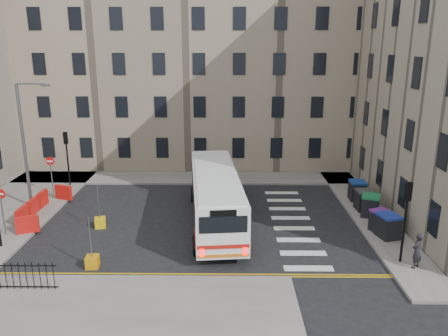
{
  "coord_description": "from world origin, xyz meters",
  "views": [
    {
      "loc": [
        0.09,
        -25.08,
        10.47
      ],
      "look_at": [
        -0.18,
        1.27,
        3.0
      ],
      "focal_mm": 35.0,
      "sensor_mm": 36.0,
      "label": 1
    }
  ],
  "objects_px": {
    "wheelie_bin_a": "(388,226)",
    "bus": "(215,195)",
    "wheelie_bin_e": "(357,190)",
    "wheelie_bin_c": "(370,205)",
    "streetlamp": "(24,144)",
    "bollard_chevron": "(92,262)",
    "bollard_yellow": "(100,223)",
    "pedestrian": "(417,251)",
    "wheelie_bin_d": "(364,200)",
    "wheelie_bin_b": "(382,221)"
  },
  "relations": [
    {
      "from": "bus",
      "to": "wheelie_bin_e",
      "type": "xyz_separation_m",
      "value": [
        9.63,
        3.82,
        -0.98
      ]
    },
    {
      "from": "wheelie_bin_a",
      "to": "wheelie_bin_d",
      "type": "relative_size",
      "value": 1.09
    },
    {
      "from": "wheelie_bin_c",
      "to": "bollard_chevron",
      "type": "bearing_deg",
      "value": -135.82
    },
    {
      "from": "streetlamp",
      "to": "pedestrian",
      "type": "xyz_separation_m",
      "value": [
        22.07,
        -8.12,
        -3.3
      ]
    },
    {
      "from": "wheelie_bin_a",
      "to": "bollard_yellow",
      "type": "bearing_deg",
      "value": 160.59
    },
    {
      "from": "wheelie_bin_a",
      "to": "wheelie_bin_b",
      "type": "relative_size",
      "value": 0.98
    },
    {
      "from": "streetlamp",
      "to": "wheelie_bin_d",
      "type": "height_order",
      "value": "streetlamp"
    },
    {
      "from": "streetlamp",
      "to": "wheelie_bin_c",
      "type": "relative_size",
      "value": 5.35
    },
    {
      "from": "wheelie_bin_e",
      "to": "wheelie_bin_d",
      "type": "bearing_deg",
      "value": -91.04
    },
    {
      "from": "bus",
      "to": "pedestrian",
      "type": "height_order",
      "value": "bus"
    },
    {
      "from": "bus",
      "to": "wheelie_bin_a",
      "type": "distance_m",
      "value": 9.93
    },
    {
      "from": "bus",
      "to": "wheelie_bin_c",
      "type": "height_order",
      "value": "bus"
    },
    {
      "from": "wheelie_bin_a",
      "to": "wheelie_bin_e",
      "type": "xyz_separation_m",
      "value": [
        0.01,
        6.07,
        0.01
      ]
    },
    {
      "from": "wheelie_bin_b",
      "to": "bollard_chevron",
      "type": "xyz_separation_m",
      "value": [
        -15.34,
        -4.06,
        -0.48
      ]
    },
    {
      "from": "bollard_yellow",
      "to": "pedestrian",
      "type": "bearing_deg",
      "value": -16.67
    },
    {
      "from": "wheelie_bin_e",
      "to": "pedestrian",
      "type": "distance_m",
      "value": 9.52
    },
    {
      "from": "streetlamp",
      "to": "bollard_yellow",
      "type": "height_order",
      "value": "streetlamp"
    },
    {
      "from": "wheelie_bin_e",
      "to": "wheelie_bin_a",
      "type": "bearing_deg",
      "value": -88.48
    },
    {
      "from": "wheelie_bin_e",
      "to": "bollard_yellow",
      "type": "xyz_separation_m",
      "value": [
        -16.45,
        -4.55,
        -0.53
      ]
    },
    {
      "from": "bus",
      "to": "wheelie_bin_c",
      "type": "distance_m",
      "value": 9.71
    },
    {
      "from": "pedestrian",
      "to": "bollard_chevron",
      "type": "distance_m",
      "value": 15.6
    },
    {
      "from": "wheelie_bin_e",
      "to": "wheelie_bin_c",
      "type": "bearing_deg",
      "value": -88.55
    },
    {
      "from": "wheelie_bin_b",
      "to": "wheelie_bin_e",
      "type": "distance_m",
      "value": 5.33
    },
    {
      "from": "pedestrian",
      "to": "bollard_chevron",
      "type": "relative_size",
      "value": 2.96
    },
    {
      "from": "streetlamp",
      "to": "wheelie_bin_e",
      "type": "distance_m",
      "value": 22.27
    },
    {
      "from": "bus",
      "to": "wheelie_bin_e",
      "type": "height_order",
      "value": "bus"
    },
    {
      "from": "wheelie_bin_b",
      "to": "wheelie_bin_d",
      "type": "bearing_deg",
      "value": 64.73
    },
    {
      "from": "wheelie_bin_e",
      "to": "pedestrian",
      "type": "relative_size",
      "value": 0.76
    },
    {
      "from": "wheelie_bin_a",
      "to": "pedestrian",
      "type": "bearing_deg",
      "value": -101.84
    },
    {
      "from": "bus",
      "to": "wheelie_bin_d",
      "type": "bearing_deg",
      "value": 6.1
    },
    {
      "from": "wheelie_bin_b",
      "to": "bollard_chevron",
      "type": "relative_size",
      "value": 2.41
    },
    {
      "from": "wheelie_bin_a",
      "to": "bollard_chevron",
      "type": "distance_m",
      "value": 15.81
    },
    {
      "from": "bus",
      "to": "wheelie_bin_e",
      "type": "relative_size",
      "value": 8.72
    },
    {
      "from": "wheelie_bin_d",
      "to": "wheelie_bin_a",
      "type": "bearing_deg",
      "value": -92.82
    },
    {
      "from": "wheelie_bin_d",
      "to": "bollard_yellow",
      "type": "relative_size",
      "value": 2.18
    },
    {
      "from": "wheelie_bin_a",
      "to": "wheelie_bin_e",
      "type": "bearing_deg",
      "value": 75.75
    },
    {
      "from": "wheelie_bin_b",
      "to": "wheelie_bin_e",
      "type": "height_order",
      "value": "wheelie_bin_e"
    },
    {
      "from": "pedestrian",
      "to": "wheelie_bin_d",
      "type": "bearing_deg",
      "value": -130.69
    },
    {
      "from": "wheelie_bin_a",
      "to": "bollard_chevron",
      "type": "relative_size",
      "value": 2.37
    },
    {
      "from": "wheelie_bin_a",
      "to": "wheelie_bin_c",
      "type": "height_order",
      "value": "wheelie_bin_c"
    },
    {
      "from": "wheelie_bin_c",
      "to": "wheelie_bin_e",
      "type": "bearing_deg",
      "value": 111.23
    },
    {
      "from": "streetlamp",
      "to": "bollard_yellow",
      "type": "distance_m",
      "value": 7.51
    },
    {
      "from": "wheelie_bin_a",
      "to": "streetlamp",
      "type": "bearing_deg",
      "value": 153.83
    },
    {
      "from": "streetlamp",
      "to": "bollard_chevron",
      "type": "height_order",
      "value": "streetlamp"
    },
    {
      "from": "bus",
      "to": "wheelie_bin_e",
      "type": "distance_m",
      "value": 10.41
    },
    {
      "from": "wheelie_bin_b",
      "to": "bollard_yellow",
      "type": "relative_size",
      "value": 2.41
    },
    {
      "from": "pedestrian",
      "to": "wheelie_bin_c",
      "type": "bearing_deg",
      "value": -131.11
    },
    {
      "from": "pedestrian",
      "to": "bollard_chevron",
      "type": "xyz_separation_m",
      "value": [
        -15.59,
        0.12,
        -0.74
      ]
    },
    {
      "from": "wheelie_bin_a",
      "to": "bus",
      "type": "bearing_deg",
      "value": 152.73
    },
    {
      "from": "wheelie_bin_b",
      "to": "streetlamp",
      "type": "bearing_deg",
      "value": 145.08
    }
  ]
}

